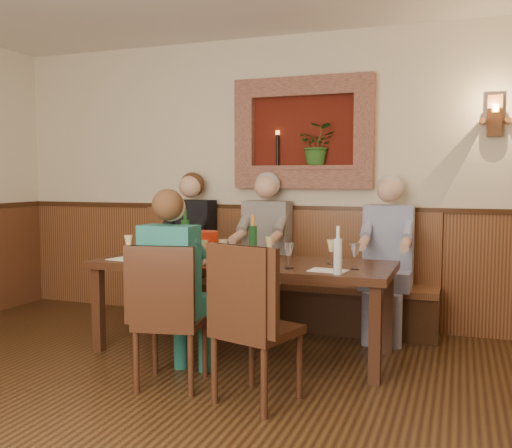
{
  "coord_description": "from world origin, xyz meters",
  "views": [
    {
      "loc": [
        1.65,
        -2.4,
        1.42
      ],
      "look_at": [
        0.1,
        1.9,
        1.05
      ],
      "focal_mm": 40.0,
      "sensor_mm": 36.0,
      "label": 1
    }
  ],
  "objects_px": {
    "chair_near_right": "(255,356)",
    "spittoon_bucket": "(205,247)",
    "dining_table": "(242,270)",
    "bench": "(278,291)",
    "wine_bottle_green_b": "(185,237)",
    "chair_near_left": "(171,345)",
    "water_bottle": "(338,255)",
    "person_chair_front": "(176,303)",
    "person_bench_mid": "(264,263)",
    "wine_bottle_green_a": "(253,242)",
    "person_bench_left": "(188,259)",
    "person_bench_right": "(387,271)"
  },
  "relations": [
    {
      "from": "dining_table",
      "to": "chair_near_right",
      "type": "relative_size",
      "value": 2.35
    },
    {
      "from": "person_chair_front",
      "to": "water_bottle",
      "type": "distance_m",
      "value": 1.17
    },
    {
      "from": "spittoon_bucket",
      "to": "water_bottle",
      "type": "bearing_deg",
      "value": -10.14
    },
    {
      "from": "dining_table",
      "to": "person_chair_front",
      "type": "xyz_separation_m",
      "value": [
        -0.19,
        -0.78,
        -0.12
      ]
    },
    {
      "from": "chair_near_right",
      "to": "person_chair_front",
      "type": "xyz_separation_m",
      "value": [
        -0.65,
        0.16,
        0.26
      ]
    },
    {
      "from": "person_bench_mid",
      "to": "spittoon_bucket",
      "type": "xyz_separation_m",
      "value": [
        -0.15,
        -1.0,
        0.26
      ]
    },
    {
      "from": "bench",
      "to": "wine_bottle_green_a",
      "type": "relative_size",
      "value": 7.97
    },
    {
      "from": "wine_bottle_green_a",
      "to": "chair_near_left",
      "type": "bearing_deg",
      "value": -106.21
    },
    {
      "from": "chair_near_left",
      "to": "chair_near_right",
      "type": "xyz_separation_m",
      "value": [
        0.64,
        -0.08,
        0.01
      ]
    },
    {
      "from": "dining_table",
      "to": "bench",
      "type": "distance_m",
      "value": 1.01
    },
    {
      "from": "person_bench_mid",
      "to": "wine_bottle_green_a",
      "type": "xyz_separation_m",
      "value": [
        0.18,
        -0.79,
        0.29
      ]
    },
    {
      "from": "chair_near_right",
      "to": "spittoon_bucket",
      "type": "distance_m",
      "value": 1.2
    },
    {
      "from": "bench",
      "to": "person_bench_mid",
      "type": "distance_m",
      "value": 0.32
    },
    {
      "from": "spittoon_bucket",
      "to": "wine_bottle_green_b",
      "type": "height_order",
      "value": "wine_bottle_green_b"
    },
    {
      "from": "chair_near_left",
      "to": "person_chair_front",
      "type": "height_order",
      "value": "person_chair_front"
    },
    {
      "from": "wine_bottle_green_a",
      "to": "water_bottle",
      "type": "bearing_deg",
      "value": -27.31
    },
    {
      "from": "chair_near_left",
      "to": "person_bench_right",
      "type": "distance_m",
      "value": 2.13
    },
    {
      "from": "person_bench_right",
      "to": "spittoon_bucket",
      "type": "xyz_separation_m",
      "value": [
        -1.31,
        -1.0,
        0.27
      ]
    },
    {
      "from": "person_bench_left",
      "to": "chair_near_left",
      "type": "bearing_deg",
      "value": -67.23
    },
    {
      "from": "wine_bottle_green_b",
      "to": "person_chair_front",
      "type": "bearing_deg",
      "value": -67.11
    },
    {
      "from": "person_bench_left",
      "to": "spittoon_bucket",
      "type": "relative_size",
      "value": 5.94
    },
    {
      "from": "person_bench_right",
      "to": "spittoon_bucket",
      "type": "bearing_deg",
      "value": -142.63
    },
    {
      "from": "chair_near_left",
      "to": "person_bench_left",
      "type": "height_order",
      "value": "person_bench_left"
    },
    {
      "from": "bench",
      "to": "chair_near_left",
      "type": "distance_m",
      "value": 1.82
    },
    {
      "from": "wine_bottle_green_a",
      "to": "wine_bottle_green_b",
      "type": "height_order",
      "value": "wine_bottle_green_b"
    },
    {
      "from": "dining_table",
      "to": "person_chair_front",
      "type": "distance_m",
      "value": 0.81
    },
    {
      "from": "wine_bottle_green_b",
      "to": "person_bench_mid",
      "type": "bearing_deg",
      "value": 55.65
    },
    {
      "from": "chair_near_left",
      "to": "person_bench_left",
      "type": "xyz_separation_m",
      "value": [
        -0.71,
        1.7,
        0.33
      ]
    },
    {
      "from": "wine_bottle_green_a",
      "to": "water_bottle",
      "type": "height_order",
      "value": "wine_bottle_green_a"
    },
    {
      "from": "person_bench_right",
      "to": "chair_near_right",
      "type": "bearing_deg",
      "value": -108.48
    },
    {
      "from": "wine_bottle_green_b",
      "to": "water_bottle",
      "type": "relative_size",
      "value": 1.19
    },
    {
      "from": "bench",
      "to": "person_chair_front",
      "type": "relative_size",
      "value": 2.23
    },
    {
      "from": "bench",
      "to": "chair_near_left",
      "type": "relative_size",
      "value": 3.05
    },
    {
      "from": "bench",
      "to": "water_bottle",
      "type": "xyz_separation_m",
      "value": [
        0.85,
        -1.3,
        0.56
      ]
    },
    {
      "from": "person_bench_mid",
      "to": "person_bench_left",
      "type": "bearing_deg",
      "value": 180.0
    },
    {
      "from": "bench",
      "to": "spittoon_bucket",
      "type": "distance_m",
      "value": 1.26
    },
    {
      "from": "chair_near_left",
      "to": "spittoon_bucket",
      "type": "xyz_separation_m",
      "value": [
        -0.07,
        0.71,
        0.59
      ]
    },
    {
      "from": "chair_near_right",
      "to": "person_chair_front",
      "type": "relative_size",
      "value": 0.76
    },
    {
      "from": "wine_bottle_green_b",
      "to": "dining_table",
      "type": "bearing_deg",
      "value": -13.5
    },
    {
      "from": "dining_table",
      "to": "chair_near_right",
      "type": "distance_m",
      "value": 1.11
    },
    {
      "from": "chair_near_left",
      "to": "person_chair_front",
      "type": "bearing_deg",
      "value": 81.92
    },
    {
      "from": "chair_near_left",
      "to": "water_bottle",
      "type": "xyz_separation_m",
      "value": [
        1.04,
        0.51,
        0.6
      ]
    },
    {
      "from": "person_chair_front",
      "to": "bench",
      "type": "bearing_deg",
      "value": 83.65
    },
    {
      "from": "chair_near_left",
      "to": "person_chair_front",
      "type": "relative_size",
      "value": 0.73
    },
    {
      "from": "spittoon_bucket",
      "to": "wine_bottle_green_a",
      "type": "relative_size",
      "value": 0.66
    },
    {
      "from": "chair_near_right",
      "to": "person_bench_left",
      "type": "relative_size",
      "value": 0.69
    },
    {
      "from": "person_chair_front",
      "to": "person_bench_left",
      "type": "bearing_deg",
      "value": 113.73
    },
    {
      "from": "dining_table",
      "to": "bench",
      "type": "relative_size",
      "value": 0.8
    },
    {
      "from": "dining_table",
      "to": "person_bench_right",
      "type": "relative_size",
      "value": 1.66
    },
    {
      "from": "wine_bottle_green_a",
      "to": "person_bench_left",
      "type": "bearing_deg",
      "value": 140.94
    }
  ]
}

